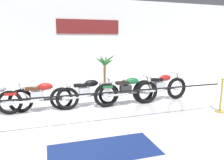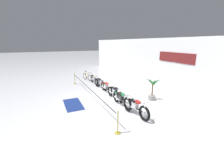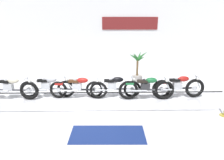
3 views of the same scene
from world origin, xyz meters
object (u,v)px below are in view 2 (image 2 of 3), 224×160
motorcycle_red_2 (106,87)px  potted_palm_left_of_row (153,90)px  floor_banner (73,104)px  stanchion_mid_left (118,126)px  motorcycle_cream_0 (94,79)px  bicycle (87,77)px  stanchion_far_left (83,84)px  motorcycle_silver_1 (102,83)px  motorcycle_black_3 (115,92)px  motorcycle_red_5 (136,107)px  motorcycle_green_4 (122,99)px

motorcycle_red_2 → potted_palm_left_of_row: bearing=40.0°
floor_banner → stanchion_mid_left: bearing=16.8°
motorcycle_cream_0 → motorcycle_red_2: size_ratio=0.98×
stanchion_mid_left → motorcycle_cream_0: bearing=168.5°
bicycle → potted_palm_left_of_row: potted_palm_left_of_row is taller
stanchion_far_left → motorcycle_red_2: bearing=69.9°
bicycle → stanchion_mid_left: size_ratio=1.56×
motorcycle_silver_1 → potted_palm_left_of_row: 4.55m
floor_banner → stanchion_far_left: bearing=148.6°
motorcycle_black_3 → motorcycle_silver_1: bearing=179.0°
motorcycle_red_5 → stanchion_mid_left: size_ratio=2.11×
motorcycle_silver_1 → floor_banner: motorcycle_silver_1 is taller
motorcycle_red_2 → motorcycle_green_4: size_ratio=1.05×
motorcycle_cream_0 → floor_banner: (3.94, -2.76, -0.47)m
motorcycle_silver_1 → bicycle: same height
potted_palm_left_of_row → floor_banner: potted_palm_left_of_row is taller
motorcycle_red_5 → stanchion_far_left: (-4.72, -1.65, 0.23)m
motorcycle_red_5 → stanchion_far_left: bearing=-160.7°
motorcycle_red_2 → stanchion_mid_left: (5.20, -1.68, -0.11)m
motorcycle_cream_0 → stanchion_far_left: (2.14, -1.62, 0.25)m
potted_palm_left_of_row → motorcycle_red_2: bearing=-140.0°
motorcycle_black_3 → stanchion_far_left: size_ratio=0.26×
motorcycle_cream_0 → stanchion_mid_left: 8.12m
motorcycle_silver_1 → stanchion_mid_left: stanchion_mid_left is taller
motorcycle_black_3 → stanchion_mid_left: (3.76, -1.75, -0.12)m
floor_banner → motorcycle_red_2: bearing=113.8°
motorcycle_red_5 → stanchion_mid_left: stanchion_mid_left is taller
motorcycle_cream_0 → motorcycle_red_5: bearing=0.2°
motorcycle_red_2 → motorcycle_green_4: bearing=-3.4°
motorcycle_silver_1 → motorcycle_red_5: size_ratio=1.02×
motorcycle_black_3 → motorcycle_green_4: size_ratio=1.01×
motorcycle_black_3 → floor_banner: 2.94m
motorcycle_cream_0 → motorcycle_red_2: bearing=1.3°
motorcycle_red_2 → motorcycle_cream_0: bearing=-178.7°
stanchion_far_left → floor_banner: 2.25m
motorcycle_silver_1 → potted_palm_left_of_row: size_ratio=1.40×
stanchion_far_left → motorcycle_green_4: bearing=24.2°
motorcycle_silver_1 → bicycle: (-3.30, -0.34, -0.11)m
motorcycle_red_2 → potted_palm_left_of_row: size_ratio=1.48×
motorcycle_cream_0 → motorcycle_silver_1: motorcycle_cream_0 is taller
motorcycle_green_4 → stanchion_far_left: bearing=-155.8°
stanchion_far_left → motorcycle_black_3: bearing=40.4°
motorcycle_silver_1 → bicycle: 3.32m
potted_palm_left_of_row → stanchion_mid_left: potted_palm_left_of_row is taller
motorcycle_silver_1 → motorcycle_green_4: bearing=-3.9°
motorcycle_cream_0 → motorcycle_green_4: 5.52m
bicycle → potted_palm_left_of_row: bearing=18.9°
motorcycle_cream_0 → bicycle: 1.85m
motorcycle_silver_1 → stanchion_far_left: stanchion_far_left is taller
motorcycle_red_2 → motorcycle_black_3: 1.44m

